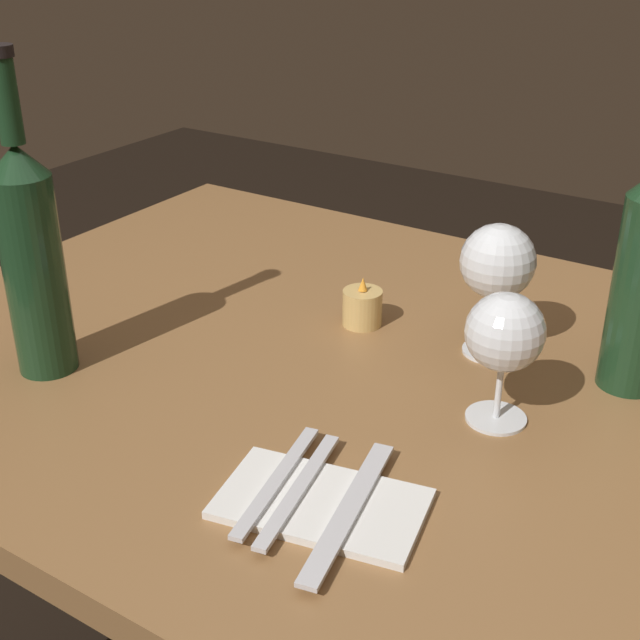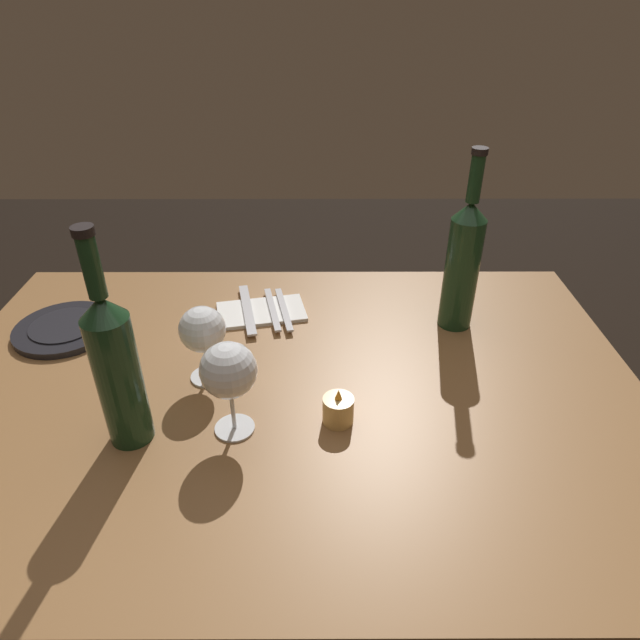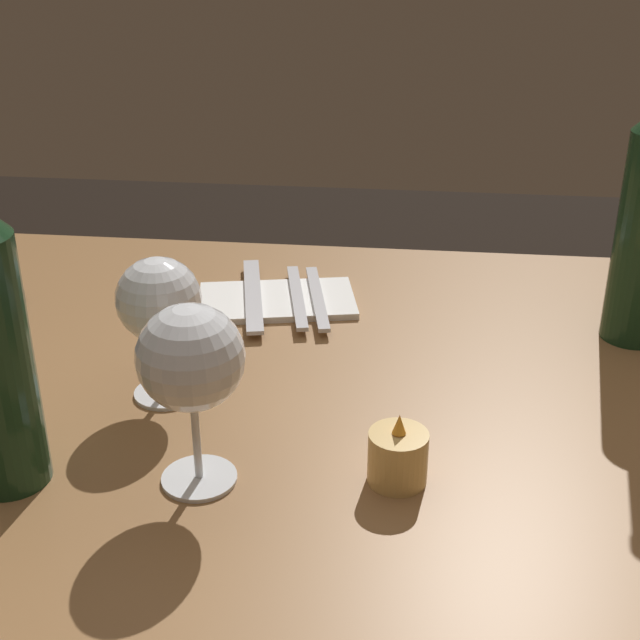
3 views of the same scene
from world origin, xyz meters
The scene contains 9 objects.
dining_table centered at (0.00, 0.00, 0.65)m, with size 1.30×0.90×0.74m.
wine_glass_left centered at (0.08, 0.11, 0.86)m, with size 0.09×0.09×0.17m.
wine_glass_right centered at (0.15, -0.03, 0.84)m, with size 0.08×0.08×0.15m.
wine_bottle centered at (-0.35, -0.21, 0.89)m, with size 0.07×0.07×0.37m.
votive_candle centered at (-0.09, 0.09, 0.76)m, with size 0.05×0.05×0.07m.
folded_napkin centered at (0.07, -0.25, 0.74)m, with size 0.21×0.15×0.01m.
fork_inner centered at (0.04, -0.25, 0.75)m, with size 0.05×0.18×0.00m.
fork_outer centered at (0.02, -0.25, 0.75)m, with size 0.05×0.18×0.00m.
table_knife centered at (0.10, -0.25, 0.75)m, with size 0.06×0.21×0.00m.
Camera 1 is at (0.41, -0.78, 1.25)m, focal length 48.19 mm.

